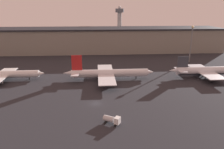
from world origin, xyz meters
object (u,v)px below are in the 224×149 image
object	(u,v)px
airplane_1	(4,74)
airplane_3	(207,71)
airplane_2	(109,73)
control_tower	(119,21)
service_vehicle_0	(112,120)

from	to	relation	value
airplane_1	airplane_3	xyz separation A→B (m)	(111.09, -2.67, 0.51)
airplane_1	airplane_2	xyz separation A→B (m)	(55.85, -2.57, 0.24)
airplane_1	control_tower	size ratio (longest dim) A/B	1.09
airplane_3	airplane_1	bearing A→B (deg)	178.86
airplane_2	control_tower	size ratio (longest dim) A/B	1.27
service_vehicle_0	control_tower	distance (m)	180.24
service_vehicle_0	control_tower	size ratio (longest dim) A/B	0.16
airplane_1	control_tower	distance (m)	149.36
airplane_2	control_tower	bearing A→B (deg)	81.86
airplane_1	airplane_3	distance (m)	111.13
service_vehicle_0	control_tower	world-z (taller)	control_tower
airplane_1	airplane_3	bearing A→B (deg)	-1.14
service_vehicle_0	control_tower	xyz separation A→B (m)	(20.71, 177.80, 21.09)
airplane_1	control_tower	xyz separation A→B (m)	(75.04, 127.66, 19.52)
airplane_1	airplane_2	distance (m)	55.91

